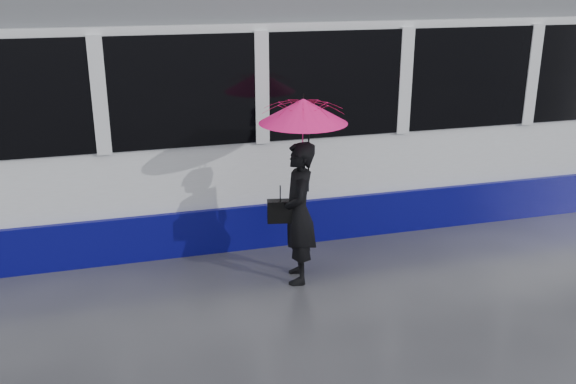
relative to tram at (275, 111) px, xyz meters
name	(u,v)px	position (x,y,z in m)	size (l,w,h in m)	color
ground	(229,296)	(-1.24, -2.50, -1.64)	(90.00, 90.00, 0.00)	#2F2F34
rails	(198,220)	(-1.24, 0.00, -1.63)	(34.00, 1.51, 0.02)	#3F3D38
tram	(275,111)	(0.00, 0.00, 0.00)	(26.00, 2.56, 3.35)	white
woman	(298,213)	(-0.33, -2.31, -0.76)	(0.64, 0.42, 1.75)	black
umbrella	(303,128)	(-0.28, -2.31, 0.28)	(1.21, 1.21, 1.18)	#EF1462
handbag	(280,211)	(-0.55, -2.29, -0.72)	(0.33, 0.20, 0.45)	black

